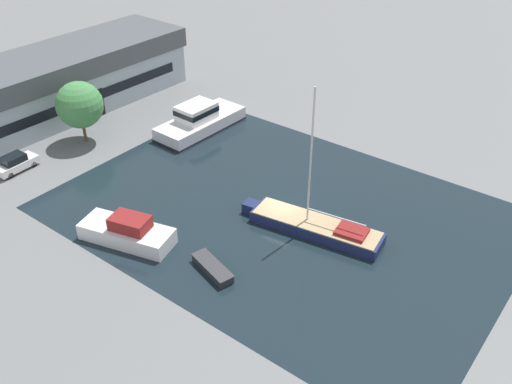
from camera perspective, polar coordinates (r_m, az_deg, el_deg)
The scene contains 9 objects.
ground_plane at distance 49.77m, azimuth 2.62°, elevation -2.06°, with size 440.00×440.00×0.00m, color slate.
water_canal at distance 49.77m, azimuth 2.62°, elevation -2.06°, with size 27.48×38.18×0.01m, color black.
warehouse_building at distance 70.87m, azimuth -18.30°, elevation 10.69°, with size 29.74×10.48×6.90m.
quay_tree_near_building at distance 61.78m, azimuth -17.23°, elevation 8.32°, with size 4.84×4.84×6.64m.
parked_car at distance 59.98m, azimuth -22.92°, elevation 2.69°, with size 4.24×1.93×1.71m.
sailboat_moored at distance 47.38m, azimuth 5.89°, elevation -3.39°, with size 4.37×12.48×12.73m.
motor_cruiser at distance 63.04m, azimuth -5.68°, elevation 7.11°, with size 10.76×4.49×3.19m.
small_dinghy at distance 43.51m, azimuth -4.36°, elevation -7.60°, with size 2.40×4.34×0.68m.
cabin_boat at distance 47.13m, azimuth -12.73°, elevation -3.91°, with size 4.72×8.18×2.43m.
Camera 1 is at (-33.56, -22.94, 28.72)m, focal length 40.00 mm.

